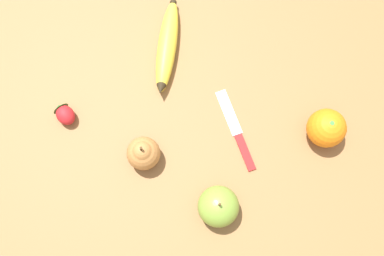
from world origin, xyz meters
The scene contains 7 objects.
ground_plane centered at (0.00, 0.00, 0.00)m, with size 3.00×3.00×0.00m, color olive.
banana centered at (0.10, -0.03, 0.02)m, with size 0.19×0.16×0.04m.
orange centered at (-0.21, -0.21, 0.04)m, with size 0.08×0.08×0.08m.
pear centered at (-0.07, 0.12, 0.04)m, with size 0.07×0.07×0.08m.
strawberry centered at (0.08, 0.22, 0.02)m, with size 0.05×0.04×0.04m.
apple centered at (-0.23, 0.05, 0.04)m, with size 0.08×0.08×0.08m.
paring_knife centered at (-0.13, -0.06, 0.00)m, with size 0.18×0.05×0.01m.
Camera 1 is at (-0.27, 0.13, 0.89)m, focal length 42.00 mm.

